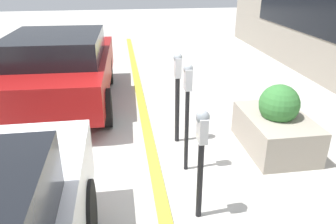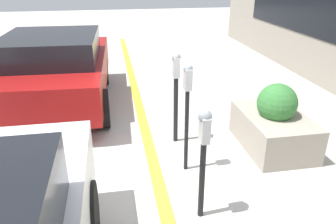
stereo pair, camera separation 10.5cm
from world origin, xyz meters
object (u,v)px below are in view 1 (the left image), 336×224
object	(u,v)px
parking_meter_second	(187,99)
parking_meter_middle	(178,86)
planter_box	(276,126)
parked_car_middle	(59,68)
parking_meter_nearest	(201,146)

from	to	relation	value
parking_meter_second	parking_meter_middle	xyz separation A→B (m)	(0.85, -0.02, -0.10)
parking_meter_second	planter_box	bearing A→B (deg)	-75.94
parked_car_middle	parking_meter_middle	bearing A→B (deg)	-131.03
parking_meter_second	parking_meter_middle	size ratio (longest dim) A/B	1.04
parking_meter_nearest	parking_meter_middle	xyz separation A→B (m)	(1.83, -0.07, 0.05)
parking_meter_nearest	parking_meter_second	distance (m)	0.99
planter_box	parked_car_middle	xyz separation A→B (m)	(2.43, 3.60, 0.40)
parking_meter_middle	parking_meter_second	bearing A→B (deg)	178.64
parking_meter_nearest	planter_box	distance (m)	2.14
parked_car_middle	parking_meter_nearest	bearing A→B (deg)	-149.82
parking_meter_second	parked_car_middle	world-z (taller)	parking_meter_second
parking_meter_nearest	parked_car_middle	xyz separation A→B (m)	(3.79, 2.03, -0.13)
parking_meter_second	parked_car_middle	bearing A→B (deg)	36.53
parking_meter_middle	planter_box	world-z (taller)	parking_meter_middle
parking_meter_middle	planter_box	size ratio (longest dim) A/B	1.08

